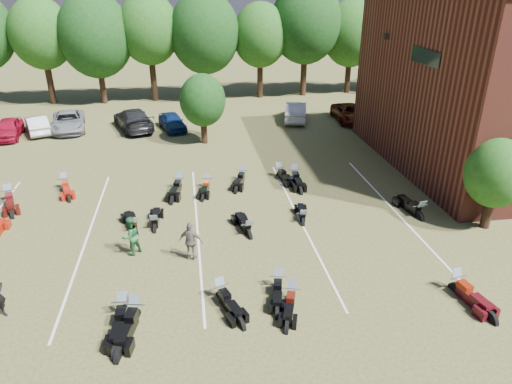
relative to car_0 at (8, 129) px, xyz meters
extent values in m
plane|color=brown|center=(16.28, -18.89, -0.70)|extent=(160.00, 160.00, 0.00)
imported|color=maroon|center=(0.00, 0.00, 0.00)|extent=(2.12, 4.30, 1.41)
imported|color=silver|center=(1.78, 0.88, -0.02)|extent=(2.86, 4.37, 1.36)
imported|color=gray|center=(3.98, 1.27, 0.01)|extent=(3.22, 5.46, 1.42)
imported|color=black|center=(8.95, 0.84, 0.10)|extent=(3.88, 5.98, 1.61)
imported|color=#0B2151|center=(11.97, 0.19, -0.05)|extent=(2.56, 4.14, 1.32)
imported|color=#B0B0AB|center=(22.14, 1.26, 0.07)|extent=(2.82, 4.99, 1.56)
imported|color=#501004|center=(26.49, 0.40, -0.03)|extent=(2.45, 4.95, 1.35)
imported|color=#323337|center=(28.32, 1.13, -0.04)|extent=(1.95, 4.59, 1.32)
imported|color=#235E30|center=(10.46, -17.73, 0.16)|extent=(1.07, 1.05, 1.74)
imported|color=#635D55|center=(12.96, -18.54, 0.16)|extent=(1.09, 0.74, 1.72)
cube|color=black|center=(25.63, -6.89, 6.80)|extent=(0.30, 0.40, 0.30)
cube|color=black|center=(25.75, -11.89, 6.30)|extent=(0.06, 3.00, 0.80)
cylinder|color=black|center=(0.28, 10.11, 1.34)|extent=(0.58, 0.58, 4.08)
ellipsoid|color=#1E4C19|center=(0.28, 10.11, 5.63)|extent=(6.00, 6.00, 6.90)
cylinder|color=black|center=(5.28, 10.11, 1.34)|extent=(0.57, 0.58, 4.08)
ellipsoid|color=#1E4C19|center=(5.28, 10.11, 5.63)|extent=(6.00, 6.00, 6.90)
cylinder|color=black|center=(10.28, 10.11, 1.34)|extent=(0.57, 0.58, 4.08)
ellipsoid|color=#1E4C19|center=(10.28, 10.11, 5.63)|extent=(6.00, 6.00, 6.90)
cylinder|color=black|center=(15.28, 10.11, 1.34)|extent=(0.58, 0.58, 4.08)
ellipsoid|color=#1E4C19|center=(15.28, 10.11, 5.63)|extent=(6.00, 6.00, 6.90)
cylinder|color=black|center=(20.28, 10.11, 1.34)|extent=(0.57, 0.58, 4.08)
ellipsoid|color=#1E4C19|center=(20.28, 10.11, 5.63)|extent=(6.00, 6.00, 6.90)
cylinder|color=black|center=(25.28, 10.11, 1.34)|extent=(0.57, 0.58, 4.08)
ellipsoid|color=#1E4C19|center=(25.28, 10.11, 5.63)|extent=(6.00, 6.00, 6.90)
cylinder|color=black|center=(30.28, 10.11, 1.34)|extent=(0.57, 0.58, 4.08)
ellipsoid|color=#1E4C19|center=(30.28, 10.11, 5.63)|extent=(6.00, 6.00, 6.90)
cylinder|color=black|center=(35.28, 10.11, 1.34)|extent=(0.58, 0.58, 4.08)
ellipsoid|color=#1E4C19|center=(35.28, 10.11, 5.63)|extent=(6.00, 6.00, 6.90)
cylinder|color=black|center=(40.28, 10.11, 1.34)|extent=(0.58, 0.58, 4.08)
ellipsoid|color=#1E4C19|center=(40.28, 10.11, 5.63)|extent=(6.00, 6.00, 6.90)
cylinder|color=black|center=(26.78, -17.89, 0.15)|extent=(0.24, 0.24, 1.71)
sphere|color=#1E4C19|center=(26.78, -17.89, 2.06)|extent=(2.80, 2.80, 2.80)
cylinder|color=black|center=(14.28, -3.39, 0.25)|extent=(0.24, 0.24, 1.90)
sphere|color=#1E4C19|center=(14.28, -3.39, 2.40)|extent=(3.20, 3.20, 3.20)
cube|color=silver|center=(8.28, -15.89, -0.70)|extent=(0.10, 14.00, 0.01)
cube|color=silver|center=(13.28, -15.89, -0.70)|extent=(0.10, 14.00, 0.01)
cube|color=silver|center=(18.28, -15.89, -0.70)|extent=(0.10, 14.00, 0.01)
cube|color=silver|center=(23.28, -15.89, -0.70)|extent=(0.10, 14.00, 0.01)
camera|label=1|loc=(13.14, -34.98, 9.93)|focal=32.00mm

